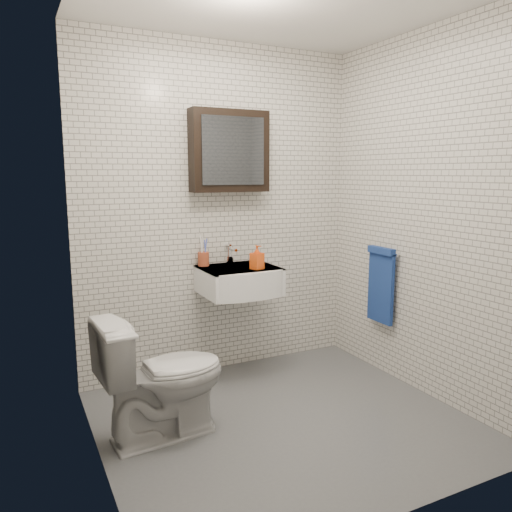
{
  "coord_description": "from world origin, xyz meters",
  "views": [
    {
      "loc": [
        -1.46,
        -2.54,
        1.54
      ],
      "look_at": [
        0.03,
        0.45,
        0.98
      ],
      "focal_mm": 35.0,
      "sensor_mm": 36.0,
      "label": 1
    }
  ],
  "objects": [
    {
      "name": "faucet",
      "position": [
        0.05,
        0.93,
        0.92
      ],
      "size": [
        0.06,
        0.2,
        0.15
      ],
      "color": "silver",
      "rests_on": "washbasin"
    },
    {
      "name": "washbasin",
      "position": [
        0.05,
        0.73,
        0.76
      ],
      "size": [
        0.55,
        0.5,
        0.2
      ],
      "color": "white",
      "rests_on": "room_shell"
    },
    {
      "name": "towel_rail",
      "position": [
        1.04,
        0.35,
        0.72
      ],
      "size": [
        0.09,
        0.3,
        0.58
      ],
      "color": "silver",
      "rests_on": "room_shell"
    },
    {
      "name": "mirror_cabinet",
      "position": [
        0.05,
        0.93,
        1.7
      ],
      "size": [
        0.6,
        0.15,
        0.6
      ],
      "color": "black",
      "rests_on": "room_shell"
    },
    {
      "name": "soap_bottle",
      "position": [
        0.14,
        0.65,
        0.94
      ],
      "size": [
        0.1,
        0.1,
        0.18
      ],
      "primitive_type": "imported",
      "rotation": [
        0.0,
        0.0,
        0.36
      ],
      "color": "#E24E17",
      "rests_on": "washbasin"
    },
    {
      "name": "room_shell",
      "position": [
        0.0,
        0.0,
        1.47
      ],
      "size": [
        2.22,
        2.02,
        2.51
      ],
      "color": "silver",
      "rests_on": "ground"
    },
    {
      "name": "toilet",
      "position": [
        -0.72,
        0.17,
        0.37
      ],
      "size": [
        0.76,
        0.47,
        0.75
      ],
      "primitive_type": "imported",
      "rotation": [
        0.0,
        0.0,
        1.65
      ],
      "color": "silver",
      "rests_on": "ground"
    },
    {
      "name": "ground",
      "position": [
        0.0,
        0.0,
        0.01
      ],
      "size": [
        2.2,
        2.0,
        0.01
      ],
      "primitive_type": "cube",
      "color": "#53555B",
      "rests_on": "ground"
    },
    {
      "name": "toothbrush_cup",
      "position": [
        -0.16,
        0.94,
        0.91
      ],
      "size": [
        0.09,
        0.09,
        0.23
      ],
      "rotation": [
        0.0,
        0.0,
        0.06
      ],
      "color": "#A24428",
      "rests_on": "washbasin"
    }
  ]
}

